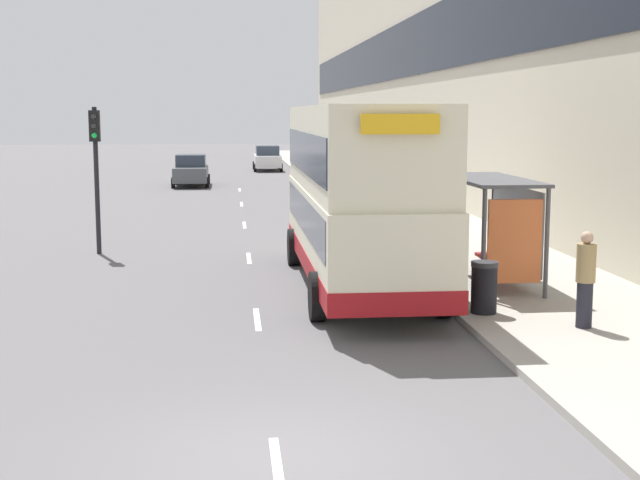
{
  "coord_description": "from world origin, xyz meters",
  "views": [
    {
      "loc": [
        -0.5,
        -10.31,
        4.15
      ],
      "look_at": [
        2.51,
        19.53,
        -0.15
      ],
      "focal_mm": 50.0,
      "sensor_mm": 36.0,
      "label": 1
    }
  ],
  "objects_px": {
    "pedestrian_at_shelter": "(585,279)",
    "traffic_light_far_kerb": "(96,155)",
    "car_0": "(191,171)",
    "car_1": "(267,158)",
    "litter_bin": "(484,287)",
    "bus_shelter": "(501,211)",
    "double_decker_bus_near": "(358,193)",
    "pedestrian_1": "(440,236)"
  },
  "relations": [
    {
      "from": "double_decker_bus_near",
      "to": "car_1",
      "type": "relative_size",
      "value": 2.24
    },
    {
      "from": "pedestrian_at_shelter",
      "to": "traffic_light_far_kerb",
      "type": "xyz_separation_m",
      "value": [
        -10.48,
        10.8,
        1.85
      ]
    },
    {
      "from": "pedestrian_at_shelter",
      "to": "pedestrian_1",
      "type": "bearing_deg",
      "value": 100.31
    },
    {
      "from": "double_decker_bus_near",
      "to": "car_0",
      "type": "bearing_deg",
      "value": 99.64
    },
    {
      "from": "car_1",
      "to": "pedestrian_1",
      "type": "bearing_deg",
      "value": -86.33
    },
    {
      "from": "car_0",
      "to": "car_1",
      "type": "relative_size",
      "value": 0.94
    },
    {
      "from": "double_decker_bus_near",
      "to": "traffic_light_far_kerb",
      "type": "distance_m",
      "value": 9.13
    },
    {
      "from": "pedestrian_at_shelter",
      "to": "car_0",
      "type": "bearing_deg",
      "value": 103.96
    },
    {
      "from": "car_0",
      "to": "pedestrian_1",
      "type": "relative_size",
      "value": 2.65
    },
    {
      "from": "car_0",
      "to": "pedestrian_1",
      "type": "bearing_deg",
      "value": 104.78
    },
    {
      "from": "bus_shelter",
      "to": "pedestrian_1",
      "type": "relative_size",
      "value": 2.57
    },
    {
      "from": "bus_shelter",
      "to": "double_decker_bus_near",
      "type": "xyz_separation_m",
      "value": [
        -3.3,
        0.47,
        0.41
      ]
    },
    {
      "from": "car_1",
      "to": "pedestrian_1",
      "type": "relative_size",
      "value": 2.81
    },
    {
      "from": "car_1",
      "to": "pedestrian_1",
      "type": "distance_m",
      "value": 42.11
    },
    {
      "from": "pedestrian_at_shelter",
      "to": "litter_bin",
      "type": "distance_m",
      "value": 2.1
    },
    {
      "from": "litter_bin",
      "to": "bus_shelter",
      "type": "bearing_deg",
      "value": 67.56
    },
    {
      "from": "pedestrian_at_shelter",
      "to": "traffic_light_far_kerb",
      "type": "bearing_deg",
      "value": 134.14
    },
    {
      "from": "pedestrian_1",
      "to": "litter_bin",
      "type": "height_order",
      "value": "pedestrian_1"
    },
    {
      "from": "car_0",
      "to": "pedestrian_at_shelter",
      "type": "bearing_deg",
      "value": 103.96
    },
    {
      "from": "double_decker_bus_near",
      "to": "car_0",
      "type": "xyz_separation_m",
      "value": [
        -5.19,
        30.55,
        -1.4
      ]
    },
    {
      "from": "double_decker_bus_near",
      "to": "traffic_light_far_kerb",
      "type": "bearing_deg",
      "value": 138.99
    },
    {
      "from": "car_0",
      "to": "car_1",
      "type": "bearing_deg",
      "value": -110.33
    },
    {
      "from": "car_1",
      "to": "traffic_light_far_kerb",
      "type": "relative_size",
      "value": 1.07
    },
    {
      "from": "car_0",
      "to": "litter_bin",
      "type": "height_order",
      "value": "car_0"
    },
    {
      "from": "pedestrian_1",
      "to": "traffic_light_far_kerb",
      "type": "bearing_deg",
      "value": 155.53
    },
    {
      "from": "pedestrian_at_shelter",
      "to": "traffic_light_far_kerb",
      "type": "height_order",
      "value": "traffic_light_far_kerb"
    },
    {
      "from": "bus_shelter",
      "to": "traffic_light_far_kerb",
      "type": "relative_size",
      "value": 0.97
    },
    {
      "from": "pedestrian_1",
      "to": "litter_bin",
      "type": "xyz_separation_m",
      "value": [
        -0.33,
        -5.18,
        -0.31
      ]
    },
    {
      "from": "double_decker_bus_near",
      "to": "litter_bin",
      "type": "bearing_deg",
      "value": -58.82
    },
    {
      "from": "car_0",
      "to": "bus_shelter",
      "type": "bearing_deg",
      "value": 105.3
    },
    {
      "from": "car_0",
      "to": "litter_bin",
      "type": "bearing_deg",
      "value": 102.07
    },
    {
      "from": "pedestrian_at_shelter",
      "to": "double_decker_bus_near",
      "type": "bearing_deg",
      "value": 126.79
    },
    {
      "from": "litter_bin",
      "to": "traffic_light_far_kerb",
      "type": "relative_size",
      "value": 0.24
    },
    {
      "from": "pedestrian_at_shelter",
      "to": "litter_bin",
      "type": "xyz_separation_m",
      "value": [
        -1.53,
        1.39,
        -0.4
      ]
    },
    {
      "from": "pedestrian_at_shelter",
      "to": "traffic_light_far_kerb",
      "type": "distance_m",
      "value": 15.16
    },
    {
      "from": "litter_bin",
      "to": "traffic_light_far_kerb",
      "type": "distance_m",
      "value": 13.18
    },
    {
      "from": "car_0",
      "to": "car_1",
      "type": "height_order",
      "value": "car_1"
    },
    {
      "from": "pedestrian_at_shelter",
      "to": "car_1",
      "type": "bearing_deg",
      "value": 94.58
    },
    {
      "from": "car_0",
      "to": "pedestrian_at_shelter",
      "type": "distance_m",
      "value": 36.45
    },
    {
      "from": "bus_shelter",
      "to": "litter_bin",
      "type": "relative_size",
      "value": 4.0
    },
    {
      "from": "double_decker_bus_near",
      "to": "pedestrian_at_shelter",
      "type": "relative_size",
      "value": 5.63
    },
    {
      "from": "pedestrian_at_shelter",
      "to": "litter_bin",
      "type": "bearing_deg",
      "value": 137.74
    }
  ]
}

